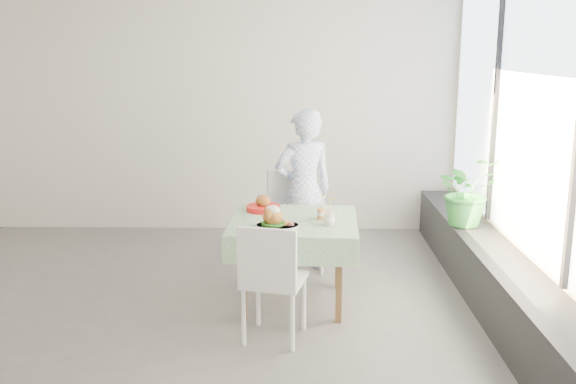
{
  "coord_description": "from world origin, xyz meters",
  "views": [
    {
      "loc": [
        1.16,
        -5.02,
        2.14
      ],
      "look_at": [
        1.07,
        0.21,
        0.97
      ],
      "focal_mm": 40.0,
      "sensor_mm": 36.0,
      "label": 1
    }
  ],
  "objects_px": {
    "cafe_table": "(294,251)",
    "chair_far": "(296,241)",
    "potted_plant": "(467,191)",
    "main_dish": "(275,220)",
    "juice_cup_orange": "(322,212)",
    "chair_near": "(274,303)",
    "diner": "(304,191)"
  },
  "relations": [
    {
      "from": "main_dish",
      "to": "cafe_table",
      "type": "bearing_deg",
      "value": 57.74
    },
    {
      "from": "cafe_table",
      "to": "juice_cup_orange",
      "type": "height_order",
      "value": "juice_cup_orange"
    },
    {
      "from": "juice_cup_orange",
      "to": "potted_plant",
      "type": "distance_m",
      "value": 1.57
    },
    {
      "from": "diner",
      "to": "main_dish",
      "type": "distance_m",
      "value": 1.1
    },
    {
      "from": "chair_near",
      "to": "main_dish",
      "type": "height_order",
      "value": "main_dish"
    },
    {
      "from": "juice_cup_orange",
      "to": "cafe_table",
      "type": "bearing_deg",
      "value": -177.23
    },
    {
      "from": "chair_far",
      "to": "potted_plant",
      "type": "relative_size",
      "value": 1.46
    },
    {
      "from": "main_dish",
      "to": "juice_cup_orange",
      "type": "relative_size",
      "value": 1.36
    },
    {
      "from": "potted_plant",
      "to": "chair_far",
      "type": "bearing_deg",
      "value": 176.16
    },
    {
      "from": "diner",
      "to": "chair_far",
      "type": "bearing_deg",
      "value": -22.73
    },
    {
      "from": "chair_far",
      "to": "potted_plant",
      "type": "bearing_deg",
      "value": -3.84
    },
    {
      "from": "potted_plant",
      "to": "main_dish",
      "type": "bearing_deg",
      "value": -151.41
    },
    {
      "from": "chair_near",
      "to": "diner",
      "type": "distance_m",
      "value": 1.64
    },
    {
      "from": "diner",
      "to": "chair_near",
      "type": "bearing_deg",
      "value": 61.35
    },
    {
      "from": "cafe_table",
      "to": "chair_far",
      "type": "relative_size",
      "value": 1.12
    },
    {
      "from": "diner",
      "to": "potted_plant",
      "type": "bearing_deg",
      "value": 155.91
    },
    {
      "from": "chair_far",
      "to": "main_dish",
      "type": "distance_m",
      "value": 1.2
    },
    {
      "from": "chair_far",
      "to": "juice_cup_orange",
      "type": "xyz_separation_m",
      "value": [
        0.22,
        -0.83,
        0.5
      ]
    },
    {
      "from": "chair_far",
      "to": "diner",
      "type": "xyz_separation_m",
      "value": [
        0.08,
        -0.0,
        0.5
      ]
    },
    {
      "from": "juice_cup_orange",
      "to": "main_dish",
      "type": "bearing_deg",
      "value": -147.1
    },
    {
      "from": "main_dish",
      "to": "potted_plant",
      "type": "height_order",
      "value": "potted_plant"
    },
    {
      "from": "cafe_table",
      "to": "chair_far",
      "type": "bearing_deg",
      "value": 89.34
    },
    {
      "from": "cafe_table",
      "to": "diner",
      "type": "distance_m",
      "value": 0.91
    },
    {
      "from": "chair_near",
      "to": "juice_cup_orange",
      "type": "distance_m",
      "value": 0.96
    },
    {
      "from": "main_dish",
      "to": "juice_cup_orange",
      "type": "xyz_separation_m",
      "value": [
        0.38,
        0.25,
        0.0
      ]
    },
    {
      "from": "chair_far",
      "to": "diner",
      "type": "distance_m",
      "value": 0.5
    },
    {
      "from": "diner",
      "to": "potted_plant",
      "type": "xyz_separation_m",
      "value": [
        1.54,
        -0.11,
        0.04
      ]
    },
    {
      "from": "main_dish",
      "to": "chair_near",
      "type": "bearing_deg",
      "value": -89.2
    },
    {
      "from": "cafe_table",
      "to": "diner",
      "type": "height_order",
      "value": "diner"
    },
    {
      "from": "chair_near",
      "to": "diner",
      "type": "xyz_separation_m",
      "value": [
        0.23,
        1.54,
        0.52
      ]
    },
    {
      "from": "diner",
      "to": "main_dish",
      "type": "relative_size",
      "value": 4.61
    },
    {
      "from": "cafe_table",
      "to": "juice_cup_orange",
      "type": "xyz_separation_m",
      "value": [
        0.23,
        0.01,
        0.34
      ]
    }
  ]
}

